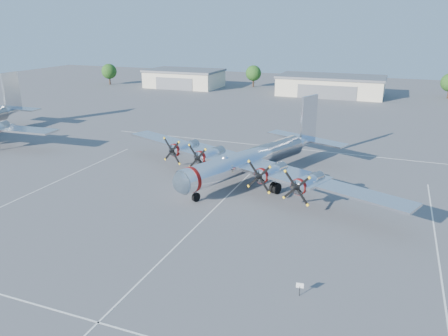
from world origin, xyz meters
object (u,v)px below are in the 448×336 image
(hangar_west, at_px, (184,78))
(tree_west, at_px, (253,73))
(main_bomber_b29, at_px, (253,180))
(info_placard, at_px, (300,287))
(hangar_center, at_px, (331,85))
(tree_far_west, at_px, (109,71))

(hangar_west, relative_size, tree_west, 3.40)
(tree_west, xyz_separation_m, main_bomber_b29, (26.04, -81.25, -4.22))
(hangar_west, distance_m, info_placard, 111.63)
(hangar_center, xyz_separation_m, tree_west, (-25.00, 8.04, 1.51))
(tree_far_west, xyz_separation_m, tree_west, (45.00, 12.00, 0.00))
(hangar_center, relative_size, tree_west, 4.31)
(hangar_west, distance_m, main_bomber_b29, 86.53)
(tree_far_west, distance_m, main_bomber_b29, 99.30)
(hangar_west, height_order, hangar_center, same)
(info_placard, bearing_deg, tree_far_west, 124.54)
(tree_far_west, bearing_deg, hangar_center, 3.24)
(hangar_center, bearing_deg, info_placard, -82.87)
(hangar_west, distance_m, tree_west, 21.61)
(hangar_center, bearing_deg, main_bomber_b29, -89.19)
(tree_west, relative_size, main_bomber_b29, 0.16)
(tree_far_west, xyz_separation_m, info_placard, (82.00, -91.99, -3.47))
(tree_far_west, relative_size, tree_west, 1.00)
(tree_west, xyz_separation_m, info_placard, (37.00, -103.99, -3.47))
(tree_far_west, distance_m, info_placard, 123.28)
(hangar_west, bearing_deg, hangar_center, -0.00)
(tree_west, distance_m, main_bomber_b29, 85.43)
(info_placard, bearing_deg, hangar_west, 113.54)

